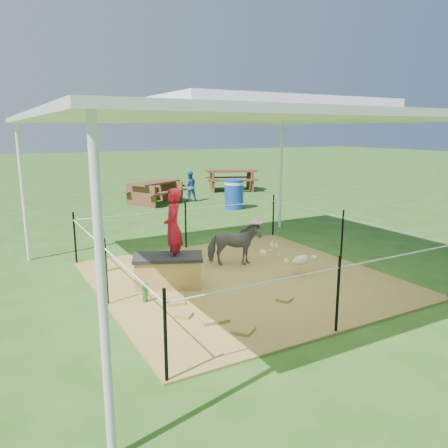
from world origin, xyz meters
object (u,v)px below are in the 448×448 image
pony (234,244)px  picnic_table_near (155,193)px  straw_bale (168,272)px  green_bottle (145,293)px  woman (173,221)px  trash_barrel (234,194)px  distant_person (190,186)px  foal (301,259)px  picnic_table_far (231,180)px

pony → picnic_table_near: (1.24, 7.41, -0.06)m
straw_bale → green_bottle: bearing=-140.7°
woman → picnic_table_near: woman is taller
trash_barrel → distant_person: (-0.61, 2.03, 0.06)m
woman → foal: size_ratio=1.20×
green_bottle → foal: size_ratio=0.28×
green_bottle → foal: foal is taller
foal → picnic_table_near: (0.49, 8.41, 0.07)m
pony → trash_barrel: 6.07m
pony → picnic_table_far: size_ratio=0.47×
foal → green_bottle: bearing=159.9°
distant_person → trash_barrel: bearing=118.5°
picnic_table_near → trash_barrel: bearing=-78.3°
pony → trash_barrel: size_ratio=1.02×
trash_barrel → foal: bearing=-110.5°
straw_bale → green_bottle: size_ratio=3.60×
woman → distant_person: bearing=177.2°
woman → trash_barrel: 7.22m
picnic_table_near → straw_bale: bearing=-137.5°
foal → picnic_table_far: 10.95m
foal → picnic_table_near: picnic_table_near is taller
woman → picnic_table_far: size_ratio=0.59×
foal → distant_person: 8.44m
picnic_table_near → picnic_table_far: picnic_table_far is taller
foal → picnic_table_far: picnic_table_far is taller
green_bottle → picnic_table_far: (7.19, 9.89, 0.26)m
woman → foal: woman is taller
trash_barrel → picnic_table_far: bearing=61.1°
foal → picnic_table_far: bearing=48.7°
trash_barrel → picnic_table_near: size_ratio=0.52×
foal → picnic_table_near: bearing=69.1°
picnic_table_far → distant_person: distant_person is taller
picnic_table_near → distant_person: bearing=-35.4°
straw_bale → distant_person: distant_person is taller
distant_person → foal: bearing=90.0°
woman → distant_person: size_ratio=1.15×
woman → green_bottle: (-0.65, -0.45, -0.92)m
woman → distant_person: woman is taller
woman → distant_person: 8.60m
straw_bale → foal: (2.21, -0.58, 0.06)m
foal → trash_barrel: (2.33, 6.23, 0.16)m
foal → picnic_table_far: (4.43, 10.01, 0.12)m
green_bottle → trash_barrel: trash_barrel is taller
foal → trash_barrel: size_ratio=1.08×
foal → trash_barrel: bearing=52.0°
straw_bale → picnic_table_far: picnic_table_far is taller
straw_bale → pony: bearing=16.1°
trash_barrel → distant_person: 2.12m
picnic_table_far → pony: bearing=-97.6°
straw_bale → green_bottle: 0.72m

